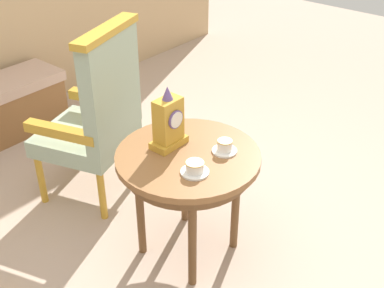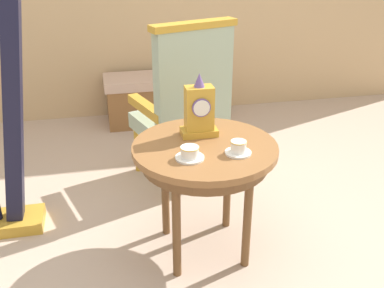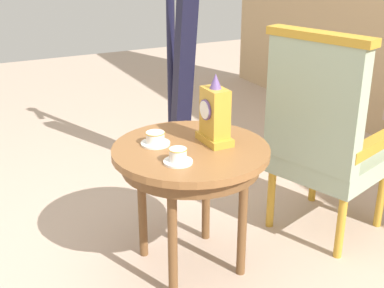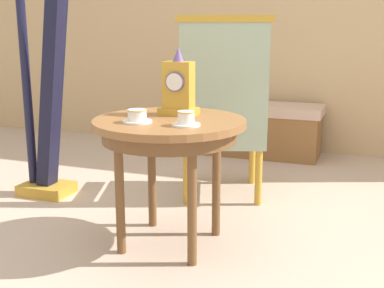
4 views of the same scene
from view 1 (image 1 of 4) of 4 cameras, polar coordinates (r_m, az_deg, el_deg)
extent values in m
plane|color=#BCA38E|center=(2.85, -1.10, -12.79)|extent=(10.00, 10.00, 0.00)
cylinder|color=brown|center=(2.51, -0.47, -1.47)|extent=(0.74, 0.74, 0.03)
cylinder|color=brown|center=(2.54, -0.47, -2.46)|extent=(0.65, 0.65, 0.07)
cylinder|color=brown|center=(2.90, -0.85, -3.98)|extent=(0.04, 0.04, 0.61)
cylinder|color=brown|center=(2.70, -5.99, -7.45)|extent=(0.04, 0.04, 0.61)
cylinder|color=brown|center=(2.50, 0.04, -10.91)|extent=(0.04, 0.04, 0.61)
cylinder|color=brown|center=(2.73, 5.04, -6.86)|extent=(0.04, 0.04, 0.61)
cylinder|color=white|center=(2.36, 0.33, -3.23)|extent=(0.14, 0.14, 0.01)
cylinder|color=white|center=(2.34, 0.33, -2.62)|extent=(0.09, 0.09, 0.05)
torus|color=gold|center=(2.33, 0.33, -2.15)|extent=(0.09, 0.09, 0.00)
cylinder|color=white|center=(2.52, 3.75, -0.79)|extent=(0.13, 0.13, 0.01)
cylinder|color=white|center=(2.50, 3.78, -0.14)|extent=(0.08, 0.08, 0.06)
torus|color=gold|center=(2.49, 3.80, 0.35)|extent=(0.08, 0.08, 0.00)
cube|color=gold|center=(2.56, -2.67, 0.19)|extent=(0.19, 0.11, 0.04)
cube|color=gold|center=(2.49, -2.75, 2.79)|extent=(0.14, 0.09, 0.23)
cylinder|color=#664C8C|center=(2.45, -1.88, 2.83)|extent=(0.10, 0.01, 0.10)
cylinder|color=white|center=(2.45, -1.78, 2.79)|extent=(0.08, 0.00, 0.08)
cone|color=#664C8C|center=(2.42, -2.84, 5.89)|extent=(0.06, 0.06, 0.07)
cube|color=#9EB299|center=(3.17, -12.10, 0.74)|extent=(0.66, 0.66, 0.11)
cube|color=#9EB299|center=(2.89, -9.22, 6.31)|extent=(0.52, 0.25, 0.64)
cube|color=gold|center=(2.76, -9.83, 12.69)|extent=(0.56, 0.27, 0.04)
cube|color=gold|center=(3.26, -10.28, 5.18)|extent=(0.21, 0.47, 0.06)
cube|color=gold|center=(2.93, -14.83, 1.35)|extent=(0.21, 0.47, 0.06)
cylinder|color=gold|center=(3.55, -12.81, -0.06)|extent=(0.04, 0.04, 0.35)
cylinder|color=gold|center=(3.26, -16.96, -3.85)|extent=(0.04, 0.04, 0.35)
cylinder|color=gold|center=(3.35, -6.49, -1.53)|extent=(0.04, 0.04, 0.35)
cylinder|color=gold|center=(3.04, -10.30, -5.76)|extent=(0.04, 0.04, 0.35)
cube|color=brown|center=(4.11, -21.09, 3.17)|extent=(0.96, 0.38, 0.36)
camera|label=2|loc=(1.33, 63.73, -4.11)|focal=41.98mm
camera|label=3|loc=(3.64, 36.36, 19.29)|focal=48.70mm
camera|label=4|loc=(2.80, 53.67, -1.06)|focal=47.16mm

